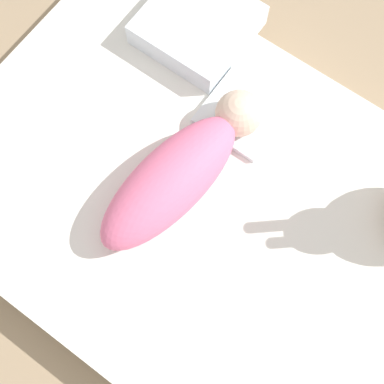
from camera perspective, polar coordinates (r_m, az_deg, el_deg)
ground_plane at (r=1.56m, az=2.11°, el=-2.78°), size 12.00×12.00×0.00m
bed_mattress at (r=1.50m, az=2.19°, el=-2.12°), size 1.51×1.03×0.13m
burp_cloth at (r=1.53m, az=5.53°, el=8.47°), size 0.21×0.22×0.02m
swaddled_baby at (r=1.39m, az=-1.22°, el=2.28°), size 0.24×0.58×0.15m
pillow at (r=1.64m, az=0.59°, el=17.39°), size 0.30×0.30×0.08m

